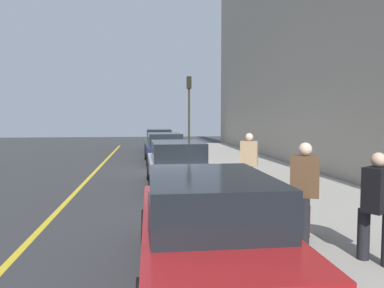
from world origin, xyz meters
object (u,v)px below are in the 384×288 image
Objects in this scene: parked_car_red at (207,226)px; parked_car_silver at (177,164)px; parked_car_green at (159,140)px; traffic_light_pole at (189,102)px; pedestrian_black_coat at (377,204)px; pedestrian_brown_coat at (304,190)px; parked_car_navy at (164,148)px; pedestrian_tan_coat at (249,162)px; rolling_suitcase at (300,219)px.

parked_car_silver is at bearing -1.18° from parked_car_red.
parked_car_green is 0.98× the size of traffic_light_pole.
pedestrian_black_coat is 1.16m from pedestrian_brown_coat.
pedestrian_brown_coat reaches higher than parked_car_navy.
pedestrian_black_coat is (-13.79, -2.43, 0.26)m from parked_car_navy.
pedestrian_black_coat is 16.53m from traffic_light_pole.
traffic_light_pole is at bearing -9.07° from parked_car_silver.
traffic_light_pole is (2.58, -1.57, 2.43)m from parked_car_navy.
pedestrian_brown_coat reaches higher than pedestrian_black_coat.
parked_car_green is 2.57× the size of pedestrian_tan_coat.
parked_car_red is 1.05× the size of parked_car_green.
traffic_light_pole is 4.79× the size of rolling_suitcase.
pedestrian_tan_coat reaches higher than parked_car_red.
parked_car_green is 4.68× the size of rolling_suitcase.
pedestrian_black_coat is at bearing -170.01° from parked_car_navy.
pedestrian_black_coat is at bearing -161.72° from parked_car_silver.
parked_car_silver is at bearing 18.28° from pedestrian_black_coat.
pedestrian_black_coat is (-0.11, -2.49, 0.26)m from parked_car_red.
pedestrian_tan_coat is 11.59m from traffic_light_pole.
parked_car_red reaches higher than rolling_suitcase.
traffic_light_pole is (16.25, -1.62, 2.43)m from parked_car_red.
parked_car_navy is 2.84× the size of pedestrian_black_coat.
parked_car_red is at bearing 87.54° from pedestrian_black_coat.
rolling_suitcase is (-18.89, -1.91, -0.31)m from parked_car_green.
parked_car_red and parked_car_green have the same top height.
pedestrian_tan_coat reaches higher than rolling_suitcase.
rolling_suitcase is (1.36, 0.56, -0.58)m from pedestrian_black_coat.
parked_car_red and parked_car_silver have the same top height.
pedestrian_black_coat reaches higher than parked_car_navy.
rolling_suitcase is (-3.62, 0.06, -0.62)m from pedestrian_tan_coat.
rolling_suitcase is (-5.73, -1.78, -0.31)m from parked_car_silver.
parked_car_red is 6.99m from parked_car_silver.
pedestrian_brown_coat is at bearing 177.31° from pedestrian_tan_coat.
parked_car_red is 1.03× the size of traffic_light_pole.
pedestrian_tan_coat is 1.82× the size of rolling_suitcase.
pedestrian_black_coat reaches higher than parked_car_green.
parked_car_red and parked_car_navy have the same top height.
pedestrian_brown_coat reaches higher than pedestrian_tan_coat.
parked_car_red is 2.70× the size of pedestrian_brown_coat.
rolling_suitcase is at bearing -171.47° from parked_car_navy.
parked_car_navy is at bearing -179.59° from parked_car_green.
parked_car_green is 15.40m from pedestrian_tan_coat.
parked_car_red is at bearing 174.29° from traffic_light_pole.
parked_car_green is 20.40m from pedestrian_black_coat.
traffic_light_pole is (16.36, 0.86, 2.17)m from pedestrian_black_coat.
parked_car_silver is at bearing 17.22° from rolling_suitcase.
traffic_light_pole is 15.25m from rolling_suitcase.
traffic_light_pole is at bearing -157.46° from parked_car_green.
parked_car_silver is 1.07× the size of parked_car_green.
parked_car_silver is (6.99, -0.14, 0.00)m from parked_car_red.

